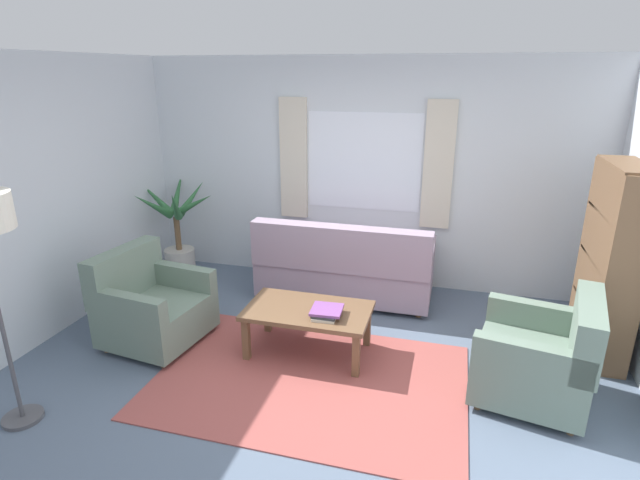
% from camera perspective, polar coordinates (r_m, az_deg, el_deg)
% --- Properties ---
extents(ground_plane, '(6.24, 6.24, 0.00)m').
position_cam_1_polar(ground_plane, '(4.28, -1.21, -15.81)').
color(ground_plane, slate).
extents(wall_back, '(5.32, 0.12, 2.60)m').
position_cam_1_polar(wall_back, '(5.83, 5.12, 7.58)').
color(wall_back, silver).
rests_on(wall_back, ground_plane).
extents(wall_left, '(0.12, 4.40, 2.60)m').
position_cam_1_polar(wall_left, '(5.12, -31.25, 3.29)').
color(wall_left, silver).
rests_on(wall_left, ground_plane).
extents(window_with_curtains, '(1.98, 0.07, 1.40)m').
position_cam_1_polar(window_with_curtains, '(5.72, 5.01, 8.89)').
color(window_with_curtains, white).
extents(area_rug, '(2.53, 1.73, 0.01)m').
position_cam_1_polar(area_rug, '(4.28, -1.21, -15.74)').
color(area_rug, '#9E4C47').
rests_on(area_rug, ground_plane).
extents(couch, '(1.90, 0.82, 0.92)m').
position_cam_1_polar(couch, '(5.51, 2.80, -3.18)').
color(couch, '#998499').
rests_on(couch, ground_plane).
extents(armchair_left, '(0.92, 0.94, 0.88)m').
position_cam_1_polar(armchair_left, '(4.93, -18.82, -7.16)').
color(armchair_left, slate).
rests_on(armchair_left, ground_plane).
extents(armchair_right, '(0.96, 0.98, 0.88)m').
position_cam_1_polar(armchair_right, '(4.25, 24.02, -12.22)').
color(armchair_right, slate).
rests_on(armchair_right, ground_plane).
extents(coffee_table, '(1.10, 0.64, 0.44)m').
position_cam_1_polar(coffee_table, '(4.46, -1.37, -8.53)').
color(coffee_table, brown).
rests_on(coffee_table, ground_plane).
extents(book_stack_on_table, '(0.28, 0.30, 0.07)m').
position_cam_1_polar(book_stack_on_table, '(4.30, 0.73, -8.24)').
color(book_stack_on_table, beige).
rests_on(book_stack_on_table, coffee_table).
extents(potted_plant, '(1.07, 1.13, 1.24)m').
position_cam_1_polar(potted_plant, '(6.34, -15.98, 0.52)').
color(potted_plant, '#B7B2A8').
rests_on(potted_plant, ground_plane).
extents(bookshelf, '(0.30, 0.94, 1.72)m').
position_cam_1_polar(bookshelf, '(4.98, 29.89, -3.09)').
color(bookshelf, brown).
rests_on(bookshelf, ground_plane).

